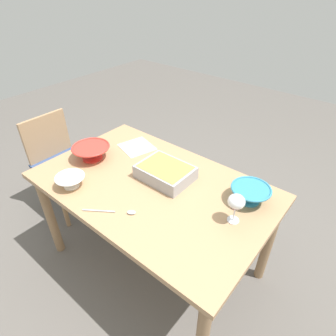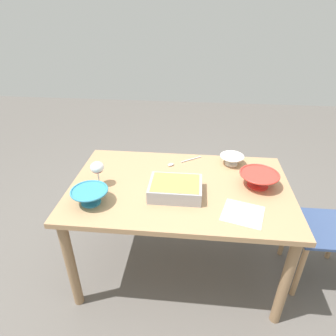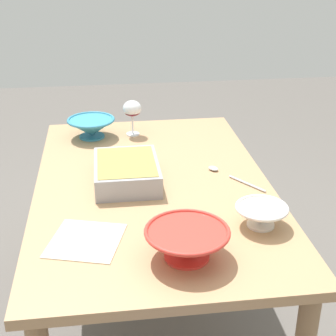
% 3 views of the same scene
% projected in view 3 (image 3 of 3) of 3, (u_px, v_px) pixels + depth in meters
% --- Properties ---
extents(ground_plane, '(8.00, 8.00, 0.00)m').
position_uv_depth(ground_plane, '(155.00, 332.00, 2.21)').
color(ground_plane, '#5B5651').
extents(dining_table, '(1.39, 0.87, 0.72)m').
position_uv_depth(dining_table, '(153.00, 204.00, 1.95)').
color(dining_table, tan).
rests_on(dining_table, ground_plane).
extents(wine_glass, '(0.08, 0.08, 0.16)m').
position_uv_depth(wine_glass, '(132.00, 110.00, 2.31)').
color(wine_glass, white).
rests_on(wine_glass, dining_table).
extents(casserole_dish, '(0.31, 0.24, 0.08)m').
position_uv_depth(casserole_dish, '(127.00, 171.00, 1.90)').
color(casserole_dish, '#99999E').
rests_on(casserole_dish, dining_table).
extents(mixing_bowl, '(0.17, 0.17, 0.07)m').
position_uv_depth(mixing_bowl, '(261.00, 215.00, 1.61)').
color(mixing_bowl, white).
rests_on(mixing_bowl, dining_table).
extents(small_bowl, '(0.22, 0.22, 0.09)m').
position_uv_depth(small_bowl, '(91.00, 127.00, 2.31)').
color(small_bowl, teal).
rests_on(small_bowl, dining_table).
extents(serving_bowl, '(0.25, 0.25, 0.09)m').
position_uv_depth(serving_bowl, '(187.00, 242.00, 1.45)').
color(serving_bowl, red).
rests_on(serving_bowl, dining_table).
extents(serving_spoon, '(0.24, 0.17, 0.01)m').
position_uv_depth(serving_spoon, '(226.00, 174.00, 1.96)').
color(serving_spoon, silver).
rests_on(serving_spoon, dining_table).
extents(napkin, '(0.27, 0.26, 0.00)m').
position_uv_depth(napkin, '(86.00, 240.00, 1.55)').
color(napkin, beige).
rests_on(napkin, dining_table).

